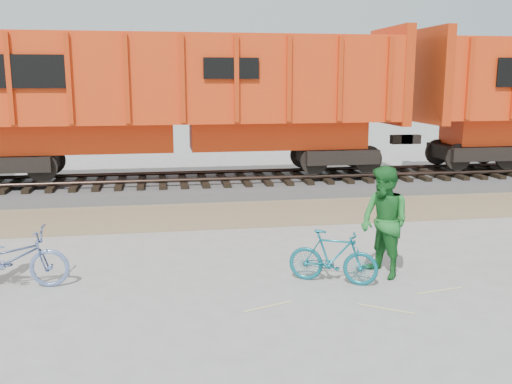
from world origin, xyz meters
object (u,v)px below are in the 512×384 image
(hopper_car_center, at_px, (181,96))
(person_man, at_px, (384,222))
(bicycle_blue, at_px, (9,259))
(bicycle_teal, at_px, (333,257))

(hopper_car_center, xyz_separation_m, person_man, (3.27, -8.72, -2.00))
(bicycle_blue, distance_m, bicycle_teal, 5.57)
(bicycle_blue, height_order, person_man, person_man)
(hopper_car_center, height_order, bicycle_teal, hopper_car_center)
(bicycle_teal, height_order, person_man, person_man)
(hopper_car_center, distance_m, person_man, 9.53)
(hopper_car_center, relative_size, bicycle_teal, 8.88)
(hopper_car_center, distance_m, bicycle_teal, 9.55)
(hopper_car_center, xyz_separation_m, bicycle_teal, (2.27, -8.92, -2.53))
(bicycle_blue, height_order, bicycle_teal, bicycle_blue)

